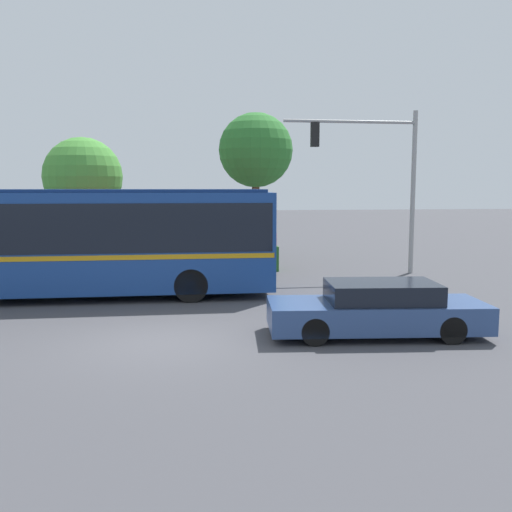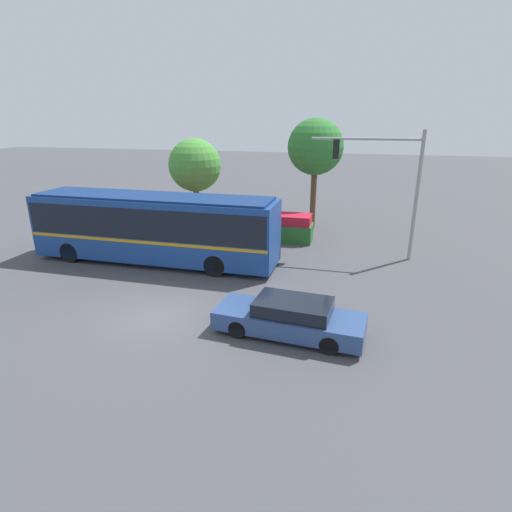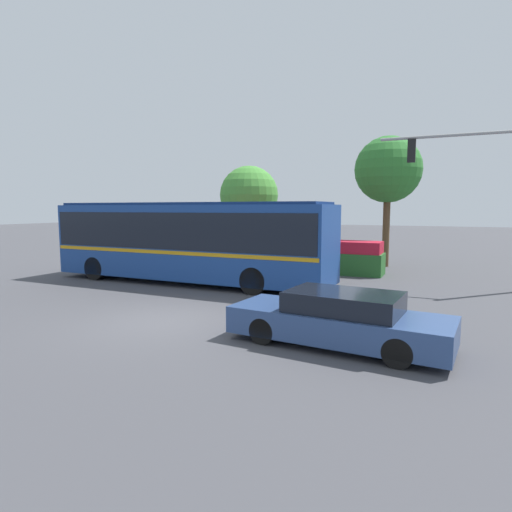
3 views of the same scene
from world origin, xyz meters
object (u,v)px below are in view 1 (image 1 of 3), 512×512
at_px(traffic_light_pole, 382,167).
at_px(city_bus, 74,237).
at_px(sedan_foreground, 377,310).
at_px(street_tree_left, 83,177).
at_px(street_tree_centre, 256,151).

bearing_deg(traffic_light_pole, city_bus, 16.94).
height_order(sedan_foreground, street_tree_left, street_tree_left).
bearing_deg(street_tree_left, traffic_light_pole, -20.64).
distance_m(city_bus, street_tree_left, 8.10).
xyz_separation_m(sedan_foreground, traffic_light_pole, (3.35, 8.87, 3.54)).
distance_m(traffic_light_pole, street_tree_left, 12.71).
distance_m(city_bus, street_tree_centre, 11.28).
relative_size(traffic_light_pole, street_tree_left, 1.14).
relative_size(city_bus, sedan_foreground, 2.40).
xyz_separation_m(sedan_foreground, street_tree_centre, (-0.86, 14.00, 4.45)).
relative_size(city_bus, traffic_light_pole, 1.92).
bearing_deg(street_tree_left, street_tree_centre, 4.86).
height_order(sedan_foreground, street_tree_centre, street_tree_centre).
bearing_deg(city_bus, street_tree_left, -82.54).
distance_m(sedan_foreground, street_tree_left, 16.17).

